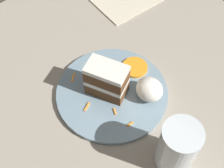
% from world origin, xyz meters
% --- Properties ---
extents(ground_plane, '(6.00, 6.00, 0.00)m').
position_xyz_m(ground_plane, '(0.00, 0.00, 0.00)').
color(ground_plane, '#38332D').
rests_on(ground_plane, ground).
extents(dining_table, '(0.94, 0.91, 0.04)m').
position_xyz_m(dining_table, '(0.00, 0.00, 0.02)').
color(dining_table, gray).
rests_on(dining_table, ground).
extents(plate, '(0.26, 0.26, 0.01)m').
position_xyz_m(plate, '(-0.01, -0.01, 0.04)').
color(plate, gray).
rests_on(plate, dining_table).
extents(cake_slice, '(0.10, 0.08, 0.09)m').
position_xyz_m(cake_slice, '(-0.02, -0.02, 0.09)').
color(cake_slice, brown).
rests_on(cake_slice, plate).
extents(cream_dollop, '(0.06, 0.06, 0.05)m').
position_xyz_m(cream_dollop, '(0.06, 0.04, 0.08)').
color(cream_dollop, white).
rests_on(cream_dollop, plate).
extents(orange_garnish, '(0.06, 0.06, 0.01)m').
position_xyz_m(orange_garnish, '(-0.02, 0.07, 0.05)').
color(orange_garnish, orange).
rests_on(orange_garnish, plate).
extents(carrot_shreds_scatter, '(0.20, 0.17, 0.00)m').
position_xyz_m(carrot_shreds_scatter, '(-0.03, -0.01, 0.05)').
color(carrot_shreds_scatter, orange).
rests_on(carrot_shreds_scatter, plate).
extents(drinking_glass, '(0.08, 0.08, 0.13)m').
position_xyz_m(drinking_glass, '(0.20, -0.03, 0.09)').
color(drinking_glass, silver).
rests_on(drinking_glass, dining_table).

